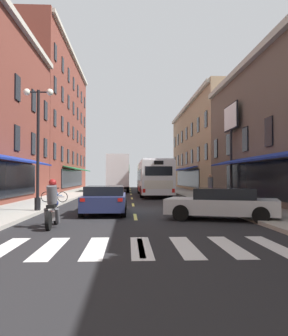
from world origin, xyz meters
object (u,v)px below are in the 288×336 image
(box_truck, at_px, (118,174))
(motorcycle_rider, at_px, (52,207))
(sedan_near, at_px, (119,184))
(pedestrian_mid, at_px, (210,186))
(transit_bus, at_px, (153,178))
(street_lamp_twin, at_px, (38,143))
(bicycle_near, at_px, (54,196))
(billboard_sign, at_px, (231,126))
(sedan_far, at_px, (105,199))
(sedan_mid, at_px, (222,203))

(box_truck, relative_size, motorcycle_rider, 3.91)
(sedan_near, bearing_deg, pedestrian_mid, -75.73)
(transit_bus, distance_m, box_truck, 8.63)
(pedestrian_mid, relative_size, street_lamp_twin, 0.31)
(box_truck, height_order, bicycle_near, box_truck)
(billboard_sign, relative_size, street_lamp_twin, 1.17)
(transit_bus, height_order, sedan_far, transit_bus)
(sedan_near, xyz_separation_m, motorcycle_rider, (-1.30, -39.74, -0.01))
(box_truck, distance_m, sedan_near, 12.07)
(pedestrian_mid, distance_m, street_lamp_twin, 12.65)
(box_truck, height_order, street_lamp_twin, street_lamp_twin)
(box_truck, xyz_separation_m, street_lamp_twin, (-3.18, -23.01, 1.24))
(billboard_sign, bearing_deg, pedestrian_mid, -165.77)
(transit_bus, distance_m, sedan_near, 20.24)
(street_lamp_twin, bearing_deg, box_truck, 82.13)
(street_lamp_twin, bearing_deg, billboard_sign, 33.53)
(box_truck, xyz_separation_m, bicycle_near, (-3.51, -17.63, -1.61))
(billboard_sign, relative_size, box_truck, 0.84)
(sedan_far, distance_m, pedestrian_mid, 10.18)
(sedan_near, height_order, sedan_far, sedan_near)
(sedan_far, bearing_deg, sedan_mid, -29.00)
(pedestrian_mid, bearing_deg, billboard_sign, -13.16)
(billboard_sign, distance_m, motorcycle_rider, 16.61)
(transit_bus, bearing_deg, box_truck, 113.40)
(box_truck, xyz_separation_m, sedan_mid, (4.91, -25.93, -1.45))
(sedan_far, distance_m, motorcycle_rider, 4.77)
(sedan_far, relative_size, pedestrian_mid, 2.63)
(transit_bus, distance_m, sedan_far, 15.72)
(box_truck, xyz_separation_m, sedan_far, (0.04, -23.22, -1.43))
(transit_bus, bearing_deg, sedan_mid, -85.28)
(bicycle_near, height_order, pedestrian_mid, pedestrian_mid)
(bicycle_near, bearing_deg, street_lamp_twin, -86.48)
(bicycle_near, distance_m, pedestrian_mid, 10.59)
(box_truck, bearing_deg, street_lamp_twin, -97.87)
(pedestrian_mid, bearing_deg, sedan_near, 76.89)
(box_truck, bearing_deg, motorcycle_rider, -93.02)
(transit_bus, relative_size, sedan_mid, 2.53)
(motorcycle_rider, bearing_deg, sedan_mid, 15.98)
(transit_bus, xyz_separation_m, street_lamp_twin, (-6.60, -15.10, 1.69))
(sedan_near, height_order, pedestrian_mid, pedestrian_mid)
(sedan_far, bearing_deg, motorcycle_rider, -108.34)
(transit_bus, xyz_separation_m, bicycle_near, (-6.94, -9.72, -1.16))
(motorcycle_rider, bearing_deg, billboard_sign, 51.42)
(box_truck, xyz_separation_m, sedan_near, (-0.16, 11.99, -1.39))
(street_lamp_twin, bearing_deg, transit_bus, 66.38)
(transit_bus, xyz_separation_m, sedan_far, (-3.39, -15.32, -0.98))
(transit_bus, bearing_deg, bicycle_near, -125.51)
(billboard_sign, distance_m, sedan_mid, 12.16)
(bicycle_near, relative_size, pedestrian_mid, 0.94)
(box_truck, bearing_deg, bicycle_near, -101.27)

